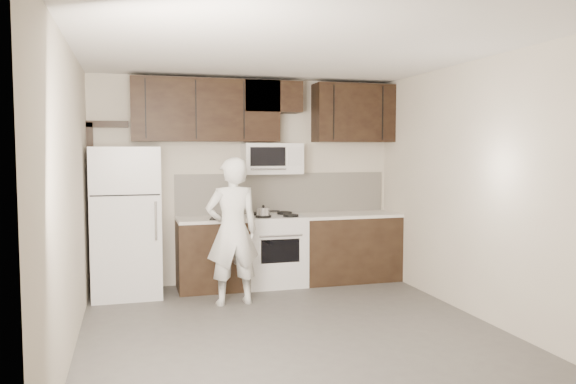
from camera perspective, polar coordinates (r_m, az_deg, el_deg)
name	(u,v)px	position (r m, az deg, el deg)	size (l,w,h in m)	color
floor	(294,333)	(5.58, 0.64, -14.14)	(4.50, 4.50, 0.00)	#4E4C49
back_wall	(247,181)	(7.49, -4.23, 1.12)	(4.00, 4.00, 0.00)	#BFB4A2
ceiling	(294,49)	(5.37, 0.66, 14.33)	(4.50, 4.50, 0.00)	white
counter_run	(297,249)	(7.44, 0.87, -5.83)	(2.95, 0.64, 0.91)	black
stove	(274,250)	(7.36, -1.40, -5.91)	(0.76, 0.66, 0.94)	silver
backsplash	(283,193)	(7.60, -0.51, -0.11)	(2.90, 0.02, 0.54)	silver
upper_cabinets	(265,110)	(7.37, -2.39, 8.33)	(3.48, 0.35, 0.78)	black
microwave	(272,159)	(7.36, -1.65, 3.41)	(0.76, 0.42, 0.40)	silver
refrigerator	(126,222)	(7.02, -16.11, -2.94)	(0.80, 0.76, 1.80)	silver
door_trim	(95,192)	(7.32, -19.05, 0.02)	(0.50, 0.08, 2.12)	black
saucepan	(264,212)	(7.10, -2.50, -2.08)	(0.28, 0.17, 0.16)	silver
baking_tray	(225,218)	(6.98, -6.37, -2.68)	(0.36, 0.27, 0.02)	black
pizza	(225,217)	(6.98, -6.37, -2.53)	(0.24, 0.24, 0.02)	beige
person	(232,231)	(6.42, -5.67, -3.98)	(0.61, 0.40, 1.68)	white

